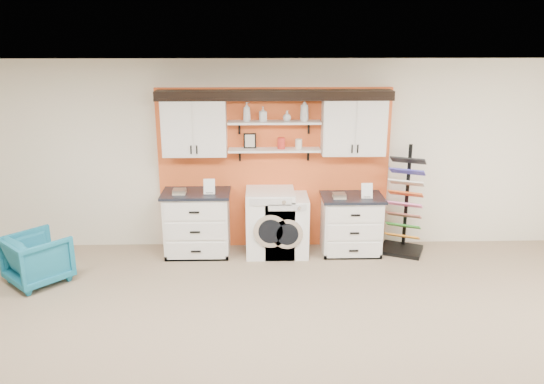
{
  "coord_description": "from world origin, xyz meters",
  "views": [
    {
      "loc": [
        -0.22,
        -3.66,
        3.19
      ],
      "look_at": [
        -0.07,
        2.3,
        1.36
      ],
      "focal_mm": 35.0,
      "sensor_mm": 36.0,
      "label": 1
    }
  ],
  "objects_px": {
    "sample_rack": "(404,219)",
    "armchair": "(38,259)",
    "washer": "(270,222)",
    "base_cabinet_left": "(197,223)",
    "dryer": "(286,225)",
    "base_cabinet_right": "(351,224)"
  },
  "relations": [
    {
      "from": "sample_rack",
      "to": "armchair",
      "type": "height_order",
      "value": "sample_rack"
    },
    {
      "from": "armchair",
      "to": "sample_rack",
      "type": "bearing_deg",
      "value": -126.57
    },
    {
      "from": "washer",
      "to": "armchair",
      "type": "relative_size",
      "value": 1.36
    },
    {
      "from": "base_cabinet_left",
      "to": "sample_rack",
      "type": "height_order",
      "value": "sample_rack"
    },
    {
      "from": "dryer",
      "to": "sample_rack",
      "type": "relative_size",
      "value": 0.55
    },
    {
      "from": "base_cabinet_right",
      "to": "dryer",
      "type": "xyz_separation_m",
      "value": [
        -0.96,
        -0.0,
        0.0
      ]
    },
    {
      "from": "base_cabinet_right",
      "to": "washer",
      "type": "height_order",
      "value": "washer"
    },
    {
      "from": "dryer",
      "to": "sample_rack",
      "type": "bearing_deg",
      "value": 0.22
    },
    {
      "from": "base_cabinet_right",
      "to": "dryer",
      "type": "bearing_deg",
      "value": -179.8
    },
    {
      "from": "base_cabinet_right",
      "to": "sample_rack",
      "type": "xyz_separation_m",
      "value": [
        0.78,
        0.0,
        0.08
      ]
    },
    {
      "from": "base_cabinet_right",
      "to": "armchair",
      "type": "distance_m",
      "value": 4.34
    },
    {
      "from": "dryer",
      "to": "sample_rack",
      "type": "distance_m",
      "value": 1.74
    },
    {
      "from": "dryer",
      "to": "armchair",
      "type": "xyz_separation_m",
      "value": [
        -3.29,
        -0.87,
        -0.11
      ]
    },
    {
      "from": "dryer",
      "to": "armchair",
      "type": "height_order",
      "value": "dryer"
    },
    {
      "from": "base_cabinet_right",
      "to": "base_cabinet_left",
      "type": "bearing_deg",
      "value": -180.0
    },
    {
      "from": "washer",
      "to": "base_cabinet_left",
      "type": "bearing_deg",
      "value": 179.82
    },
    {
      "from": "base_cabinet_right",
      "to": "armchair",
      "type": "relative_size",
      "value": 1.25
    },
    {
      "from": "base_cabinet_right",
      "to": "washer",
      "type": "bearing_deg",
      "value": -179.84
    },
    {
      "from": "sample_rack",
      "to": "armchair",
      "type": "distance_m",
      "value": 5.11
    },
    {
      "from": "washer",
      "to": "base_cabinet_right",
      "type": "bearing_deg",
      "value": 0.16
    },
    {
      "from": "sample_rack",
      "to": "base_cabinet_left",
      "type": "bearing_deg",
      "value": -156.08
    },
    {
      "from": "sample_rack",
      "to": "armchair",
      "type": "xyz_separation_m",
      "value": [
        -5.03,
        -0.87,
        -0.19
      ]
    }
  ]
}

